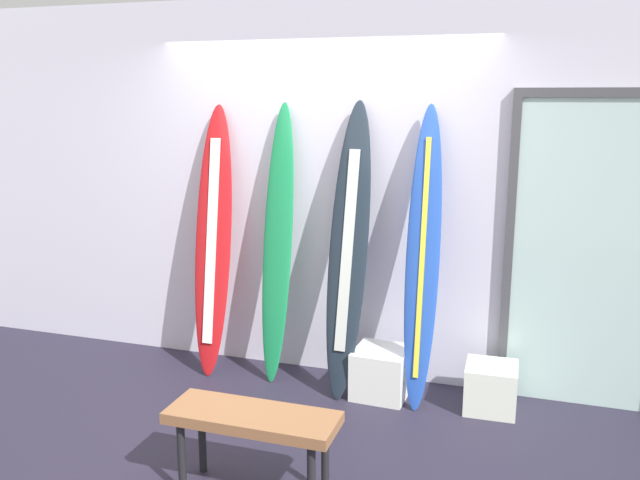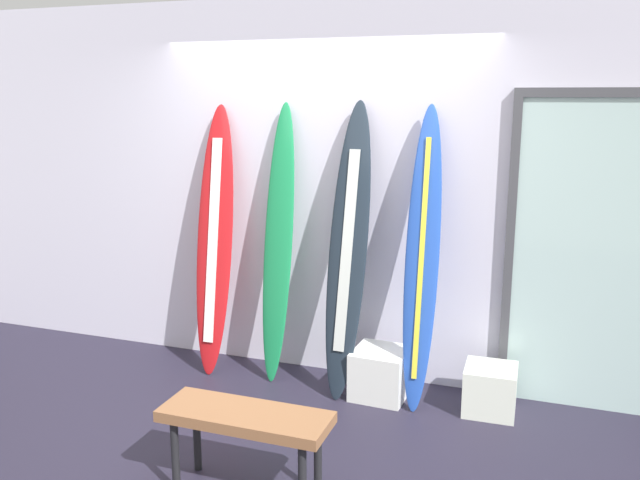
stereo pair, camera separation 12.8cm
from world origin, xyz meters
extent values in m
cube|color=#242131|center=(0.00, 0.00, -0.02)|extent=(8.00, 8.00, 0.04)
cube|color=silver|center=(0.00, 1.30, 1.40)|extent=(7.20, 0.20, 2.80)
ellipsoid|color=red|center=(-0.79, 0.96, 1.02)|extent=(0.31, 0.44, 2.04)
cube|color=white|center=(-0.79, 0.93, 1.03)|extent=(0.09, 0.29, 1.52)
cone|color=black|center=(-0.79, 0.85, 0.18)|extent=(0.07, 0.09, 0.11)
ellipsoid|color=#198047|center=(-0.27, 0.99, 1.03)|extent=(0.24, 0.38, 2.06)
ellipsoid|color=#1B2630|center=(0.29, 0.92, 1.04)|extent=(0.31, 0.52, 2.08)
cube|color=silver|center=(0.29, 0.89, 1.04)|extent=(0.09, 0.31, 1.38)
ellipsoid|color=#234BB0|center=(0.81, 0.92, 1.03)|extent=(0.25, 0.50, 2.05)
cube|color=yellow|center=(0.81, 0.89, 1.03)|extent=(0.05, 0.35, 1.59)
cube|color=white|center=(0.55, 0.87, 0.17)|extent=(0.39, 0.39, 0.35)
cube|color=silver|center=(1.31, 0.89, 0.16)|extent=(0.35, 0.35, 0.32)
cube|color=silver|center=(1.85, 1.18, 1.05)|extent=(0.91, 0.02, 2.09)
cube|color=#47474C|center=(1.36, 1.18, 1.05)|extent=(0.06, 0.06, 2.09)
cube|color=#47474C|center=(1.85, 1.18, 2.12)|extent=(1.03, 0.06, 0.06)
cube|color=#8D5C3A|center=(0.17, -0.52, 0.44)|extent=(0.92, 0.33, 0.06)
cylinder|color=black|center=(-0.19, -0.64, 0.21)|extent=(0.04, 0.04, 0.41)
cylinder|color=black|center=(-0.19, -0.41, 0.21)|extent=(0.04, 0.04, 0.41)
cylinder|color=black|center=(0.54, -0.41, 0.21)|extent=(0.04, 0.04, 0.41)
camera|label=1|loc=(1.52, -3.50, 2.11)|focal=37.63mm
camera|label=2|loc=(1.64, -3.46, 2.11)|focal=37.63mm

